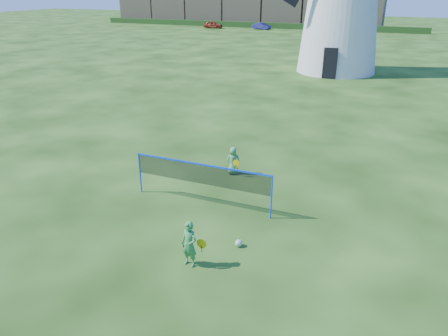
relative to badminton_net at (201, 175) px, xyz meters
The scene contains 9 objects.
ground 1.36m from the badminton_net, 35.78° to the right, with size 220.00×220.00×0.00m, color black.
badminton_net is the anchor object (origin of this frame).
player_girl 3.53m from the badminton_net, 70.09° to the right, with size 0.69×0.41×1.35m.
player_boy 2.90m from the badminton_net, 88.89° to the left, with size 0.69×0.54×1.15m.
play_ball 3.04m from the badminton_net, 42.52° to the right, with size 0.22×0.22×0.22m, color green.
terraced_houses 75.86m from the badminton_net, 109.26° to the left, with size 53.51×8.40×8.35m.
hedge 68.97m from the badminton_net, 108.07° to the left, with size 62.00×0.80×1.00m, color #193814.
car_left 67.43m from the badminton_net, 113.64° to the left, with size 1.43×3.54×1.21m, color maroon.
car_right 65.56m from the badminton_net, 106.06° to the left, with size 1.17×3.37×1.11m, color navy.
Camera 1 is at (5.05, -11.17, 7.03)m, focal length 33.30 mm.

